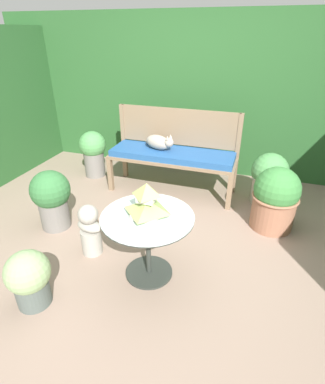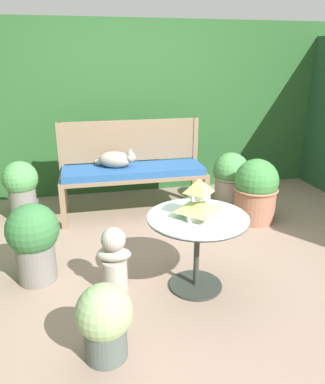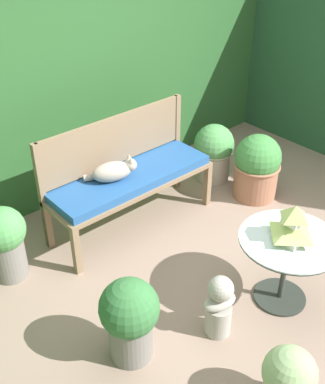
{
  "view_description": "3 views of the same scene",
  "coord_description": "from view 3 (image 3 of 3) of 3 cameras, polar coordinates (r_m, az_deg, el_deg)",
  "views": [
    {
      "loc": [
        0.86,
        -2.39,
        1.95
      ],
      "look_at": [
        -0.02,
        0.28,
        0.43
      ],
      "focal_mm": 28.0,
      "sensor_mm": 36.0,
      "label": 1
    },
    {
      "loc": [
        -0.72,
        -2.96,
        1.75
      ],
      "look_at": [
        0.04,
        0.54,
        0.46
      ],
      "focal_mm": 35.0,
      "sensor_mm": 36.0,
      "label": 2
    },
    {
      "loc": [
        -2.5,
        -1.97,
        2.89
      ],
      "look_at": [
        -0.21,
        0.63,
        0.63
      ],
      "focal_mm": 45.0,
      "sensor_mm": 36.0,
      "label": 3
    }
  ],
  "objects": [
    {
      "name": "pagoda_birdhouse",
      "position": [
        3.69,
        15.16,
        -3.86
      ],
      "size": [
        0.29,
        0.29,
        0.3
      ],
      "color": "silver",
      "rests_on": "patio_table"
    },
    {
      "name": "patio_table",
      "position": [
        3.84,
        14.62,
        -6.91
      ],
      "size": [
        0.77,
        0.77,
        0.62
      ],
      "color": "#2D332D",
      "rests_on": "ground"
    },
    {
      "name": "potted_plant_table_near",
      "position": [
        4.22,
        -18.23,
        -5.39
      ],
      "size": [
        0.39,
        0.39,
        0.68
      ],
      "color": "slate",
      "rests_on": "ground"
    },
    {
      "name": "garden_bench",
      "position": [
        4.55,
        -3.67,
        1.32
      ],
      "size": [
        1.66,
        0.53,
        0.58
      ],
      "color": "#7F664C",
      "rests_on": "ground"
    },
    {
      "name": "potted_plant_hedge_corner",
      "position": [
        3.33,
        14.68,
        -20.62
      ],
      "size": [
        0.35,
        0.35,
        0.5
      ],
      "color": "#4C5651",
      "rests_on": "ground"
    },
    {
      "name": "ground",
      "position": [
        4.3,
        7.79,
        -9.5
      ],
      "size": [
        30.0,
        30.0,
        0.0
      ],
      "primitive_type": "plane",
      "color": "gray"
    },
    {
      "name": "garden_bust",
      "position": [
        3.64,
        6.73,
        -13.26
      ],
      "size": [
        0.29,
        0.2,
        0.53
      ],
      "rotation": [
        0.0,
        0.0,
        -0.18
      ],
      "color": "#A39E93",
      "rests_on": "ground"
    },
    {
      "name": "potted_plant_patio_mid",
      "position": [
        5.41,
        6.09,
        4.79
      ],
      "size": [
        0.45,
        0.45,
        0.66
      ],
      "color": "#ADA393",
      "rests_on": "ground"
    },
    {
      "name": "potted_plant_table_far",
      "position": [
        5.15,
        11.12,
        2.95
      ],
      "size": [
        0.5,
        0.5,
        0.71
      ],
      "color": "#9E664C",
      "rests_on": "ground"
    },
    {
      "name": "bench_backrest",
      "position": [
        4.59,
        -5.71,
        5.44
      ],
      "size": [
        1.66,
        0.06,
        1.07
      ],
      "color": "#7F664C",
      "rests_on": "ground"
    },
    {
      "name": "foliage_hedge_back",
      "position": [
        5.31,
        -10.99,
        12.89
      ],
      "size": [
        6.4,
        0.83,
        2.21
      ],
      "primitive_type": "cube",
      "color": "#285628",
      "rests_on": "ground"
    },
    {
      "name": "potted_plant_bench_left",
      "position": [
        3.41,
        -3.92,
        -14.58
      ],
      "size": [
        0.42,
        0.42,
        0.67
      ],
      "color": "slate",
      "rests_on": "ground"
    },
    {
      "name": "cat",
      "position": [
        4.38,
        -5.85,
        2.49
      ],
      "size": [
        0.45,
        0.33,
        0.22
      ],
      "rotation": [
        0.0,
        0.0,
        -0.33
      ],
      "color": "#A89989",
      "rests_on": "garden_bench"
    }
  ]
}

